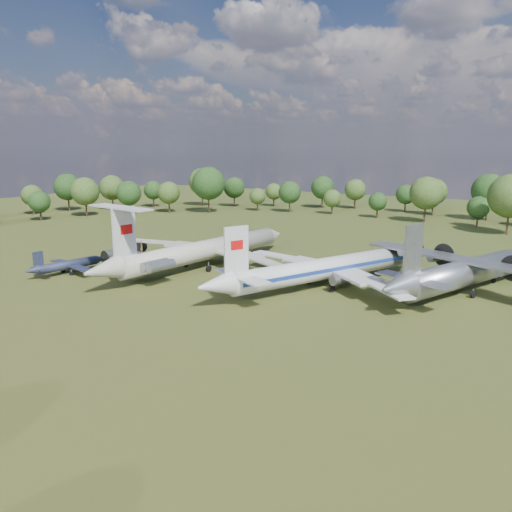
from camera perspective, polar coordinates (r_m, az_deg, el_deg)
The scene contains 7 objects.
ground at distance 87.40m, azimuth -5.13°, elevation -1.80°, with size 300.00×300.00×0.00m, color #213D14.
il62_airliner at distance 90.12m, azimuth -5.89°, elevation 0.23°, with size 38.74×50.36×4.94m, color silver, non-canonical shape.
tu104_jet at distance 77.87m, azimuth 7.92°, elevation -1.88°, with size 34.79×46.39×4.64m, color silver, non-canonical shape.
an12_transport at distance 79.99m, azimuth 22.54°, elevation -2.21°, with size 34.14×38.16×5.02m, color #93959A, non-canonical shape.
small_prop_west at distance 91.44m, azimuth -20.64°, elevation -1.17°, with size 11.64×15.87×2.33m, color black, non-canonical shape.
small_prop_northwest at distance 99.83m, azimuth -14.50°, elevation 0.26°, with size 10.41×14.20×2.08m, color #9C9EA4, non-canonical shape.
person_on_il62 at distance 80.53m, azimuth -12.94°, elevation 1.01°, with size 0.70×0.46×1.93m, color #9A7D4E.
Camera 1 is at (51.07, -67.60, 21.45)m, focal length 35.00 mm.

